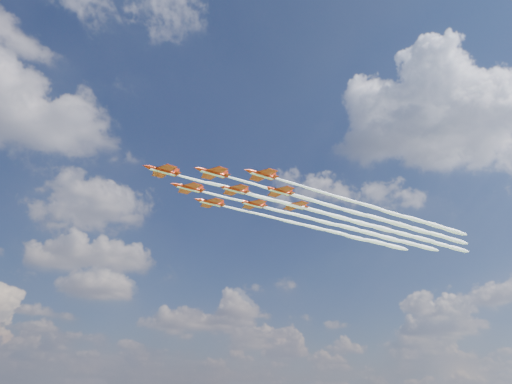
# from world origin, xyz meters

# --- Properties ---
(jet_lead) EXTENTS (99.06, 19.27, 2.45)m
(jet_lead) POSITION_xyz_m (31.67, -1.26, 75.76)
(jet_lead) COLOR #B22109
(jet_row2_port) EXTENTS (99.06, 19.27, 2.45)m
(jet_row2_port) POSITION_xyz_m (43.13, -5.84, 75.76)
(jet_row2_port) COLOR #B22109
(jet_row2_starb) EXTENTS (99.06, 19.27, 2.45)m
(jet_row2_starb) POSITION_xyz_m (41.25, 6.51, 75.76)
(jet_row2_starb) COLOR #B22109
(jet_row3_port) EXTENTS (99.06, 19.27, 2.45)m
(jet_row3_port) POSITION_xyz_m (54.58, -10.42, 75.76)
(jet_row3_port) COLOR #B22109
(jet_row3_centre) EXTENTS (99.06, 19.27, 2.45)m
(jet_row3_centre) POSITION_xyz_m (52.71, 1.93, 75.76)
(jet_row3_centre) COLOR #B22109
(jet_row3_starb) EXTENTS (99.06, 19.27, 2.45)m
(jet_row3_starb) POSITION_xyz_m (50.84, 14.27, 75.76)
(jet_row3_starb) COLOR #B22109
(jet_row4_port) EXTENTS (99.06, 19.27, 2.45)m
(jet_row4_port) POSITION_xyz_m (64.16, -2.65, 75.76)
(jet_row4_port) COLOR #B22109
(jet_row4_starb) EXTENTS (99.06, 19.27, 2.45)m
(jet_row4_starb) POSITION_xyz_m (62.29, 9.70, 75.76)
(jet_row4_starb) COLOR #B22109
(jet_tail) EXTENTS (99.06, 19.27, 2.45)m
(jet_tail) POSITION_xyz_m (73.75, 5.12, 75.76)
(jet_tail) COLOR #B22109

